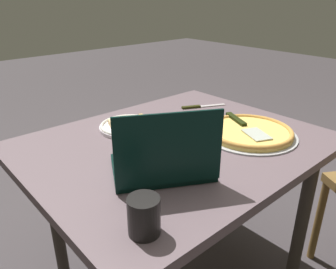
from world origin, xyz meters
TOP-DOWN VIEW (x-y plane):
  - dining_table at (0.00, 0.00)m, footprint 1.09×0.88m
  - laptop at (-0.20, -0.16)m, footprint 0.37×0.34m
  - pizza_plate at (-0.07, 0.22)m, footprint 0.23×0.23m
  - pizza_tray at (0.25, -0.15)m, footprint 0.37×0.37m
  - table_knife at (0.35, 0.21)m, footprint 0.21×0.11m
  - drink_cup at (-0.40, -0.33)m, footprint 0.08×0.08m

SIDE VIEW (x-z plane):
  - dining_table at x=0.00m, z-range 0.27..0.98m
  - table_knife at x=0.35m, z-range 0.70..0.71m
  - pizza_plate at x=-0.07m, z-range 0.70..0.74m
  - pizza_tray at x=0.25m, z-range 0.70..0.74m
  - drink_cup at x=-0.40m, z-range 0.71..0.80m
  - laptop at x=-0.20m, z-range 0.64..0.87m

